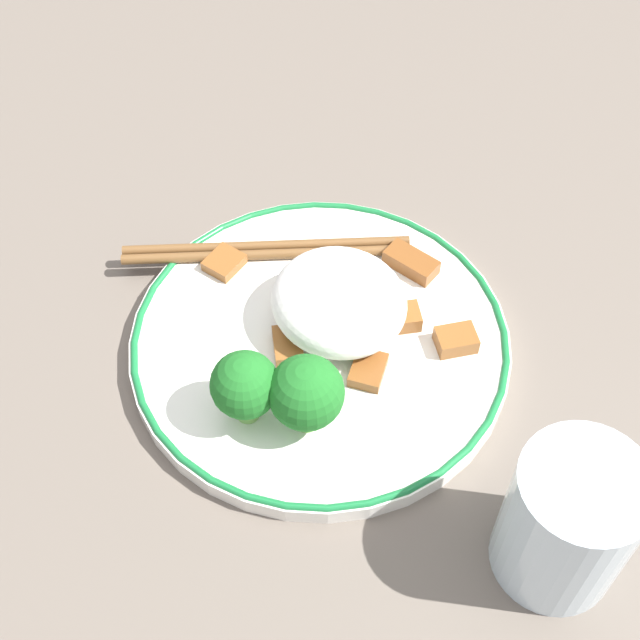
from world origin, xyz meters
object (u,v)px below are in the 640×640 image
(plate, at_px, (320,342))
(drinking_glass, at_px, (568,522))
(broccoli_back_left, at_px, (245,386))
(broccoli_back_center, at_px, (306,393))
(chopsticks, at_px, (267,250))

(plate, relative_size, drinking_glass, 2.71)
(broccoli_back_left, bearing_deg, broccoli_back_center, 34.38)
(plate, height_order, broccoli_back_center, broccoli_back_center)
(drinking_glass, bearing_deg, chopsticks, 170.53)
(chopsticks, relative_size, drinking_glass, 1.68)
(plate, height_order, drinking_glass, drinking_glass)
(broccoli_back_left, height_order, broccoli_back_center, broccoli_back_center)
(broccoli_back_left, distance_m, drinking_glass, 0.20)
(broccoli_back_left, xyz_separation_m, broccoli_back_center, (0.03, 0.02, 0.00))
(chopsticks, xyz_separation_m, drinking_glass, (0.28, -0.05, 0.03))
(broccoli_back_center, bearing_deg, chopsticks, 145.05)
(broccoli_back_left, height_order, drinking_glass, drinking_glass)
(broccoli_back_center, relative_size, chopsticks, 0.36)
(plate, distance_m, drinking_glass, 0.21)
(broccoli_back_center, height_order, drinking_glass, drinking_glass)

